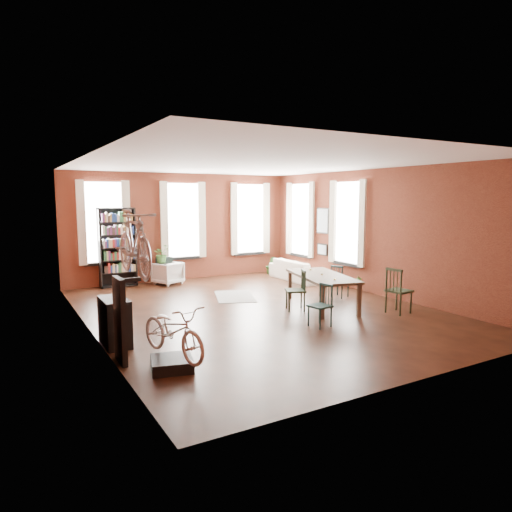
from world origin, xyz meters
TOP-DOWN VIEW (x-y plane):
  - room at (0.25, 0.62)m, footprint 9.00×9.04m
  - dining_table at (1.43, -0.47)m, footprint 1.51×2.34m
  - dining_chair_a at (0.40, -1.73)m, footprint 0.43×0.43m
  - dining_chair_b at (0.73, -0.44)m, footprint 0.55×0.55m
  - dining_chair_c at (2.51, -1.75)m, footprint 0.50×0.50m
  - dining_chair_d at (2.47, 0.13)m, footprint 0.47×0.47m
  - bookshelf at (-2.00, 4.30)m, footprint 1.00×0.32m
  - white_armchair at (-0.70, 3.91)m, footprint 0.89×0.87m
  - cream_sofa at (2.95, 2.60)m, footprint 0.61×2.08m
  - striped_rug at (0.21, 1.48)m, footprint 1.37×1.69m
  - bike_trainer at (-2.83, -2.44)m, footprint 0.71×0.71m
  - bike_wall_rack at (-3.40, -1.80)m, footprint 0.16×0.60m
  - console_table at (-3.28, -0.90)m, footprint 0.40×0.80m
  - plant_stand at (-0.82, 4.17)m, footprint 0.39×0.39m
  - plant_by_sofa at (2.82, 4.00)m, footprint 0.43×0.62m
  - plant_small at (3.32, 0.34)m, footprint 0.28×0.45m
  - bicycle_floor at (-2.79, -2.41)m, footprint 0.69×0.89m
  - bicycle_hung at (-3.15, -1.80)m, footprint 0.47×1.00m
  - plant_on_stand at (-0.79, 4.16)m, footprint 0.65×0.68m

SIDE VIEW (x-z plane):
  - striped_rug at x=0.21m, z-range 0.00..0.01m
  - plant_small at x=3.32m, z-range 0.00..0.15m
  - bike_trainer at x=-2.83m, z-range 0.00..0.17m
  - plant_by_sofa at x=2.82m, z-range 0.00..0.25m
  - plant_stand at x=-0.82m, z-range 0.00..0.60m
  - white_armchair at x=-0.70m, z-range 0.00..0.71m
  - dining_table at x=1.43m, z-range 0.00..0.74m
  - console_table at x=-3.28m, z-range 0.00..0.80m
  - dining_chair_d at x=2.47m, z-range 0.00..0.80m
  - cream_sofa at x=2.95m, z-range 0.00..0.81m
  - dining_chair_a at x=0.40m, z-range 0.00..0.82m
  - dining_chair_b at x=0.73m, z-range 0.00..0.90m
  - dining_chair_c at x=2.51m, z-range 0.00..0.98m
  - bike_wall_rack at x=-3.40m, z-range 0.00..1.30m
  - plant_on_stand at x=-0.79m, z-range 0.60..1.01m
  - bicycle_floor at x=-2.79m, z-range 0.17..1.67m
  - bookshelf at x=-2.00m, z-range 0.00..2.20m
  - bicycle_hung at x=-3.15m, z-range 1.30..2.96m
  - room at x=0.25m, z-range 0.53..3.75m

